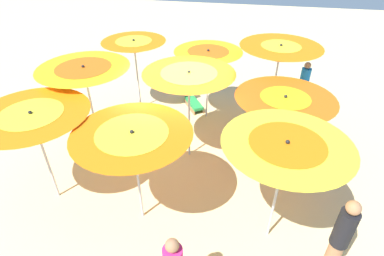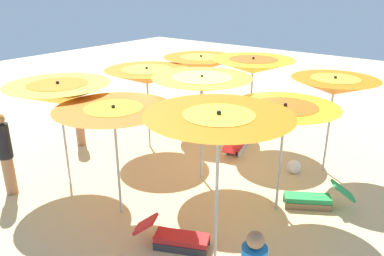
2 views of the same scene
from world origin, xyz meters
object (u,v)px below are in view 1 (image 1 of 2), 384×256
Objects in this scene: beach_umbrella_0 at (280,54)px; beach_umbrella_1 at (208,57)px; lounger_0 at (124,144)px; lounger_1 at (275,133)px; beachgoer_0 at (340,238)px; beachgoer_2 at (303,85)px; beach_umbrella_4 at (189,79)px; beach_umbrella_5 at (85,75)px; beach_umbrella_6 at (285,153)px; beach_umbrella_7 at (133,142)px; beach_ball at (152,113)px; beach_umbrella_8 at (33,122)px; beach_umbrella_3 at (284,105)px; beach_umbrella_2 at (134,47)px; lounger_2 at (193,101)px.

beach_umbrella_0 is 1.96m from beach_umbrella_1.
lounger_0 is 1.06× the size of lounger_1.
beachgoer_0 is at bearing -148.74° from beach_umbrella_1.
beachgoer_2 is at bearing -162.56° from lounger_0.
beach_umbrella_5 is (-0.16, 2.50, -0.04)m from beach_umbrella_4.
beach_umbrella_4 reaches higher than lounger_0.
beach_umbrella_6 is 2.62m from beach_umbrella_7.
beach_umbrella_6 is at bearing -155.78° from beach_umbrella_1.
beachgoer_0 is at bearing -133.87° from beach_ball.
beach_umbrella_5 is at bearing 128.95° from beach_umbrella_1.
beach_umbrella_1 is at bearing 42.95° from lounger_1.
beach_umbrella_8 is (0.18, 4.71, -0.09)m from beach_umbrella_6.
beach_umbrella_6 is (-2.18, -2.04, -0.13)m from beach_umbrella_4.
beach_umbrella_1 is at bearing 24.22° from beach_umbrella_6.
beach_umbrella_6 is (-1.80, 0.10, 0.11)m from beach_umbrella_3.
beach_umbrella_7 is (-4.04, 2.68, -0.30)m from beach_umbrella_0.
beach_umbrella_3 reaches higher than beach_ball.
beach_umbrella_4 is (-2.13, -2.09, 0.14)m from beach_umbrella_2.
beach_ball is at bearing 108.39° from beachgoer_2.
beach_umbrella_2 is (0.14, 2.25, 0.11)m from beach_umbrella_1.
beach_umbrella_3 is 1.23× the size of beachgoer_0.
beach_umbrella_8 is 7.77m from beachgoer_2.
beach_umbrella_7 reaches higher than beach_umbrella_1.
lounger_2 is 3.59m from beachgoer_2.
lounger_2 reaches higher than lounger_1.
lounger_1 is at bearing -74.66° from beach_umbrella_5.
beach_umbrella_3 is at bearing -56.18° from beach_umbrella_7.
lounger_0 is (-2.27, -0.30, -1.89)m from beach_umbrella_2.
beach_ball is (3.62, -1.15, -1.85)m from beach_umbrella_8.
beach_umbrella_1 is 4.57m from beach_umbrella_6.
beach_umbrella_8 reaches higher than beach_umbrella_7.
beach_umbrella_6 is at bearing -114.04° from beach_umbrella_5.
beach_umbrella_5 is 4.97m from beach_umbrella_6.
beach_umbrella_6 reaches higher than beachgoer_2.
beach_umbrella_0 is at bearing 42.44° from lounger_2.
beach_umbrella_1 is at bearing -10.07° from beach_umbrella_7.
beach_ball is (-0.51, -0.56, -1.93)m from beach_umbrella_2.
beach_umbrella_5 is at bearing -13.97° from lounger_0.
beach_umbrella_6 is 1.79× the size of lounger_1.
beach_umbrella_4 is 1.00× the size of beach_umbrella_5.
beach_ball is at bearing 102.34° from beach_umbrella_1.
beachgoer_0 is at bearing -115.35° from beach_umbrella_5.
beachgoer_0 is at bearing -132.38° from beach_umbrella_4.
beach_umbrella_0 is 5.01m from beach_umbrella_5.
beach_umbrella_4 is at bearing -14.84° from beach_umbrella_7.
beach_umbrella_5 is 1.85× the size of lounger_1.
beach_umbrella_1 reaches higher than lounger_1.
beach_umbrella_2 is 2.57m from lounger_2.
beach_umbrella_8 is at bearing 49.03° from lounger_0.
beach_umbrella_2 is 4.91m from beach_umbrella_3.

